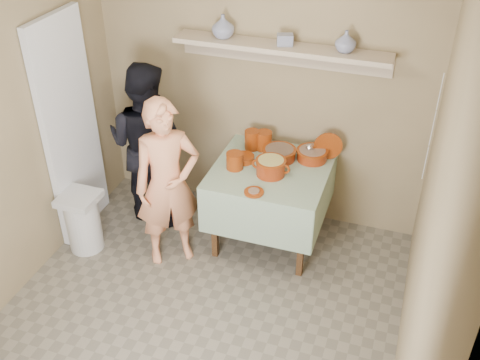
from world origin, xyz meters
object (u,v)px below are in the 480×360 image
at_px(person_cook, 168,184).
at_px(trash_bin, 83,221).
at_px(person_helper, 147,143).
at_px(cazuela_rice, 271,166).
at_px(serving_table, 271,180).

bearing_deg(person_cook, trash_bin, 154.09).
distance_m(person_cook, trash_bin, 0.92).
xyz_separation_m(person_helper, cazuela_rice, (1.21, -0.12, 0.07)).
bearing_deg(person_cook, person_helper, 94.25).
relative_size(person_cook, trash_bin, 2.68).
xyz_separation_m(person_cook, trash_bin, (-0.78, -0.15, -0.47)).
bearing_deg(serving_table, cazuela_rice, -77.75).
distance_m(serving_table, cazuela_rice, 0.23).
bearing_deg(trash_bin, person_cook, 10.63).
bearing_deg(cazuela_rice, trash_bin, -160.37).
height_order(person_cook, trash_bin, person_cook).
xyz_separation_m(cazuela_rice, trash_bin, (-1.54, -0.55, -0.56)).
bearing_deg(person_cook, serving_table, -2.44).
relative_size(serving_table, cazuela_rice, 2.95).
xyz_separation_m(serving_table, cazuela_rice, (0.02, -0.10, 0.20)).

